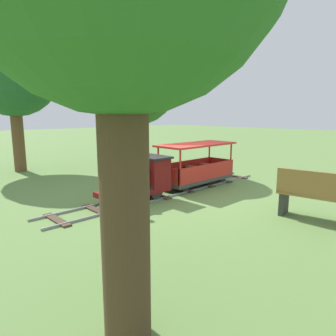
% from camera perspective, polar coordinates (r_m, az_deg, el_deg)
% --- Properties ---
extents(ground_plane, '(60.00, 60.00, 0.00)m').
position_cam_1_polar(ground_plane, '(6.71, 1.85, -4.31)').
color(ground_plane, '#608442').
extents(track, '(0.77, 5.70, 0.04)m').
position_cam_1_polar(track, '(6.52, 0.16, -4.59)').
color(track, gray).
rests_on(track, ground_plane).
extents(locomotive, '(0.73, 1.45, 1.05)m').
position_cam_1_polar(locomotive, '(5.87, -5.83, -1.64)').
color(locomotive, maroon).
rests_on(locomotive, ground_plane).
extents(passenger_car, '(0.83, 2.00, 0.97)m').
position_cam_1_polar(passenger_car, '(7.07, 5.41, -0.09)').
color(passenger_car, '#3F3F3F').
rests_on(passenger_car, ground_plane).
extents(conductor_person, '(0.30, 0.30, 1.62)m').
position_cam_1_polar(conductor_person, '(6.77, -8.49, 3.93)').
color(conductor_person, '#282D47').
rests_on(conductor_person, ground_plane).
extents(park_bench, '(1.35, 0.59, 0.82)m').
position_cam_1_polar(park_bench, '(5.28, 27.06, -4.81)').
color(park_bench, olive).
rests_on(park_bench, ground_plane).
extents(oak_tree_far, '(2.46, 2.46, 3.80)m').
position_cam_1_polar(oak_tree_far, '(9.18, -6.14, 15.59)').
color(oak_tree_far, '#4C3823').
rests_on(oak_tree_far, ground_plane).
extents(oak_tree_distant, '(2.55, 2.55, 4.15)m').
position_cam_1_polar(oak_tree_distant, '(9.92, -27.44, 15.89)').
color(oak_tree_distant, brown).
rests_on(oak_tree_distant, ground_plane).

